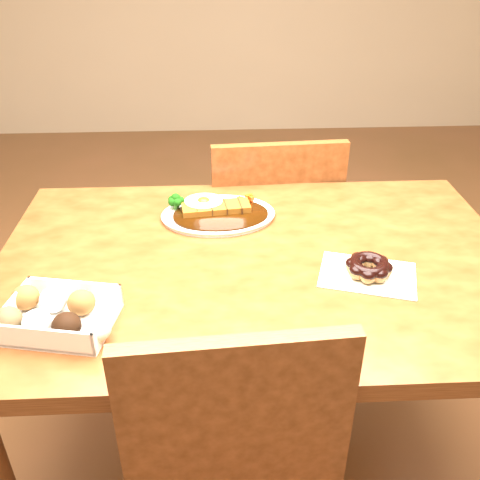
{
  "coord_description": "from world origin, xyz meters",
  "views": [
    {
      "loc": [
        -0.09,
        -1.03,
        1.42
      ],
      "look_at": [
        -0.04,
        -0.02,
        0.81
      ],
      "focal_mm": 40.0,
      "sensor_mm": 36.0,
      "label": 1
    }
  ],
  "objects_px": {
    "donut_box": "(57,314)",
    "pon_de_ring": "(369,268)",
    "katsu_curry_plate": "(216,212)",
    "chair_far": "(270,239)",
    "table": "(256,293)"
  },
  "relations": [
    {
      "from": "donut_box",
      "to": "pon_de_ring",
      "type": "bearing_deg",
      "value": 12.08
    },
    {
      "from": "pon_de_ring",
      "to": "katsu_curry_plate",
      "type": "bearing_deg",
      "value": 139.13
    },
    {
      "from": "chair_far",
      "to": "donut_box",
      "type": "height_order",
      "value": "chair_far"
    },
    {
      "from": "katsu_curry_plate",
      "to": "pon_de_ring",
      "type": "distance_m",
      "value": 0.43
    },
    {
      "from": "katsu_curry_plate",
      "to": "pon_de_ring",
      "type": "bearing_deg",
      "value": -40.87
    },
    {
      "from": "katsu_curry_plate",
      "to": "donut_box",
      "type": "distance_m",
      "value": 0.52
    },
    {
      "from": "table",
      "to": "chair_far",
      "type": "bearing_deg",
      "value": 80.45
    },
    {
      "from": "chair_far",
      "to": "pon_de_ring",
      "type": "xyz_separation_m",
      "value": [
        0.15,
        -0.62,
        0.29
      ]
    },
    {
      "from": "chair_far",
      "to": "donut_box",
      "type": "distance_m",
      "value": 0.95
    },
    {
      "from": "chair_far",
      "to": "table",
      "type": "bearing_deg",
      "value": 77.01
    },
    {
      "from": "table",
      "to": "donut_box",
      "type": "relative_size",
      "value": 5.25
    },
    {
      "from": "katsu_curry_plate",
      "to": "pon_de_ring",
      "type": "height_order",
      "value": "katsu_curry_plate"
    },
    {
      "from": "katsu_curry_plate",
      "to": "donut_box",
      "type": "bearing_deg",
      "value": -126.17
    },
    {
      "from": "donut_box",
      "to": "chair_far",
      "type": "bearing_deg",
      "value": 57.0
    },
    {
      "from": "table",
      "to": "chair_far",
      "type": "relative_size",
      "value": 1.38
    }
  ]
}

